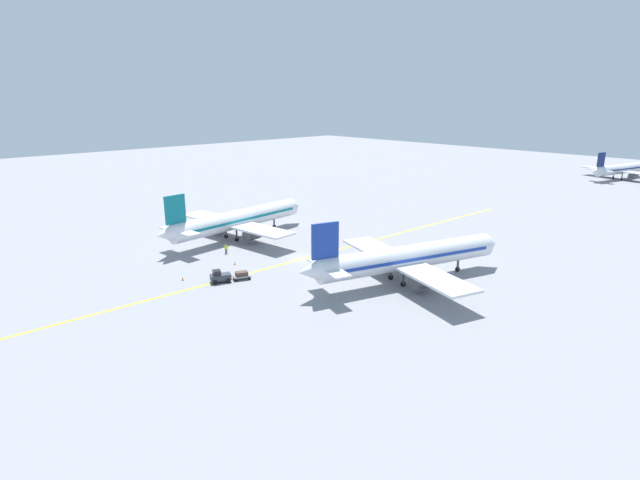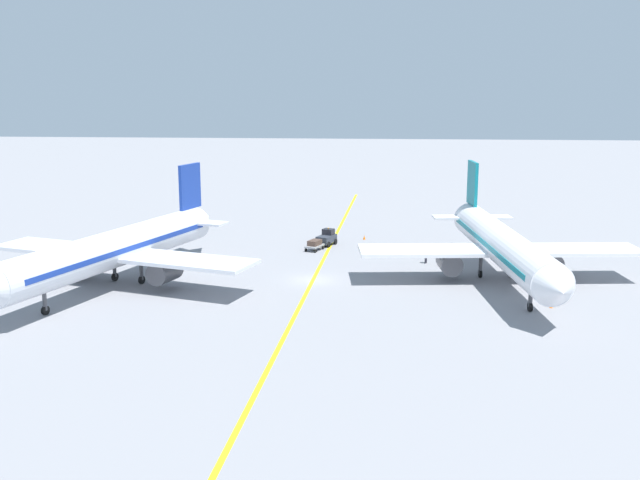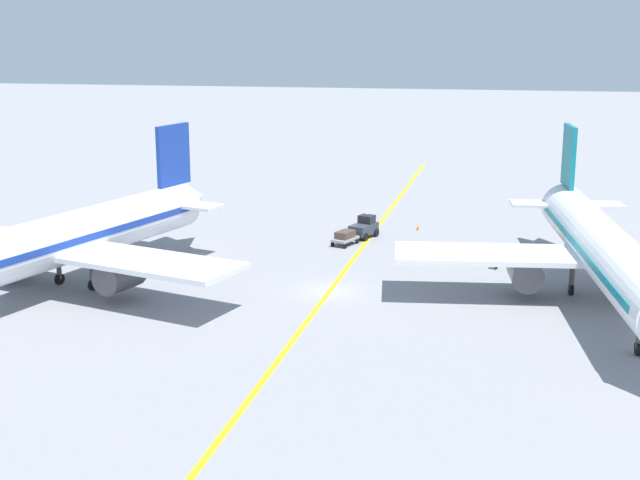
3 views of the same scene
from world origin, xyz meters
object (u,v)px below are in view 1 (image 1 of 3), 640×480
Objects in this scene: baggage_tug_dark at (220,277)px; ground_crew_worker at (226,249)px; airplane_at_gate at (237,220)px; traffic_cone_by_wingtip at (190,236)px; airplane_adjacent_stand at (406,258)px; traffic_cone_near_nose at (235,263)px; baggage_cart_trailing at (242,275)px; traffic_cone_far_edge at (183,279)px; traffic_cone_mid_apron at (264,226)px; airplane_distant_taxiing at (621,169)px.

baggage_tug_dark is 14.38m from ground_crew_worker.
traffic_cone_by_wingtip is (-6.89, -6.50, -3.43)m from airplane_at_gate.
airplane_adjacent_stand reaches higher than traffic_cone_near_nose.
airplane_at_gate is at bearing 144.15° from traffic_cone_near_nose.
traffic_cone_near_nose is at bearing 130.72° from baggage_tug_dark.
traffic_cone_near_nose is (-5.31, 6.17, -0.63)m from baggage_tug_dark.
traffic_cone_by_wingtip is at bearing 167.02° from baggage_cart_trailing.
baggage_cart_trailing is 27.30m from traffic_cone_by_wingtip.
airplane_at_gate is 37.63m from airplane_adjacent_stand.
ground_crew_worker is at bearing -45.83° from airplane_at_gate.
traffic_cone_far_edge is at bearing -133.72° from airplane_adjacent_stand.
airplane_adjacent_stand is at bearing 46.28° from traffic_cone_far_edge.
traffic_cone_near_nose is at bearing -35.85° from airplane_at_gate.
traffic_cone_near_nose is (6.24, -2.38, -0.63)m from ground_crew_worker.
traffic_cone_near_nose is 24.53m from traffic_cone_mid_apron.
airplane_at_gate is 9.93m from traffic_cone_mid_apron.
ground_crew_worker is 18.86m from traffic_cone_mid_apron.
airplane_distant_taxiing is at bearing 84.50° from traffic_cone_near_nose.
airplane_distant_taxiing is at bearing 76.57° from traffic_cone_mid_apron.
airplane_distant_taxiing reaches higher than traffic_cone_by_wingtip.
traffic_cone_far_edge is (14.01, -19.47, -3.43)m from airplane_at_gate.
baggage_tug_dark is 6.07× the size of traffic_cone_by_wingtip.
baggage_cart_trailing is at bearing -43.10° from traffic_cone_mid_apron.
traffic_cone_near_nose is (-14.00, -145.38, -3.06)m from airplane_distant_taxiing.
traffic_cone_far_edge is at bearing -140.00° from baggage_tug_dark.
airplane_at_gate is 16.62m from traffic_cone_near_nose.
airplane_distant_taxiing is at bearing 87.12° from baggage_cart_trailing.
airplane_adjacent_stand is at bearing 47.60° from baggage_tug_dark.
traffic_cone_mid_apron is 1.00× the size of traffic_cone_far_edge.
traffic_cone_mid_apron is (-21.66, 24.47, -0.63)m from baggage_tug_dark.
traffic_cone_far_edge is at bearing -31.82° from traffic_cone_by_wingtip.
airplane_distant_taxiing is (27.18, 135.86, -0.37)m from airplane_at_gate.
traffic_cone_mid_apron is at bearing 131.78° from traffic_cone_near_nose.
airplane_at_gate is 138.55m from airplane_distant_taxiing.
airplane_adjacent_stand reaches higher than traffic_cone_mid_apron.
airplane_adjacent_stand reaches higher than baggage_tug_dark.
baggage_tug_dark is at bearing -40.32° from airplane_at_gate.
ground_crew_worker is 3.05× the size of traffic_cone_near_nose.
traffic_cone_far_edge is (0.82, -9.94, 0.00)m from traffic_cone_near_nose.
traffic_cone_far_edge is at bearing -60.17° from ground_crew_worker.
airplane_adjacent_stand is 25.02m from baggage_cart_trailing.
baggage_tug_dark reaches higher than traffic_cone_mid_apron.
traffic_cone_mid_apron is at bearing 174.55° from airplane_adjacent_stand.
baggage_tug_dark is 6.07× the size of traffic_cone_near_nose.
baggage_cart_trailing is at bearing -32.66° from airplane_at_gate.
airplane_distant_taxiing reaches higher than baggage_tug_dark.
airplane_adjacent_stand is at bearing 44.89° from baggage_cart_trailing.
baggage_tug_dark is 27.01m from traffic_cone_by_wingtip.
airplane_distant_taxiing reaches higher than traffic_cone_far_edge.
traffic_cone_mid_apron is 33.04m from traffic_cone_far_edge.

